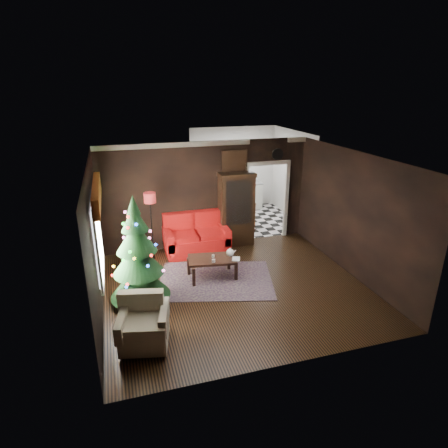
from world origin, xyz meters
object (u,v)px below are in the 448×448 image
object	(u,v)px
armchair	(144,322)
kitchen_table	(241,213)
coffee_table	(212,268)
teapot	(230,252)
wall_clock	(277,154)
christmas_tree	(137,255)
loveseat	(196,234)
curio_cabinet	(236,211)
floor_lamp	(152,229)

from	to	relation	value
armchair	kitchen_table	world-z (taller)	armchair
coffee_table	teapot	bearing A→B (deg)	-2.84
coffee_table	wall_clock	distance (m)	3.66
coffee_table	christmas_tree	bearing A→B (deg)	-159.87
loveseat	armchair	bearing A→B (deg)	-115.89
wall_clock	kitchen_table	world-z (taller)	wall_clock
coffee_table	teapot	xyz separation A→B (m)	(0.42, -0.02, 0.33)
curio_cabinet	christmas_tree	xyz separation A→B (m)	(-2.76, -2.28, 0.10)
curio_cabinet	teapot	distance (m)	1.88
christmas_tree	kitchen_table	world-z (taller)	christmas_tree
christmas_tree	armchair	size ratio (longest dim) A/B	2.73
loveseat	wall_clock	world-z (taller)	wall_clock
loveseat	floor_lamp	xyz separation A→B (m)	(-1.13, -0.15, 0.33)
kitchen_table	floor_lamp	bearing A→B (deg)	-148.42
floor_lamp	kitchen_table	world-z (taller)	floor_lamp
loveseat	coffee_table	bearing A→B (deg)	-89.06
armchair	wall_clock	world-z (taller)	wall_clock
teapot	armchair	bearing A→B (deg)	-137.15
floor_lamp	armchair	distance (m)	3.35
floor_lamp	christmas_tree	distance (m)	1.98
loveseat	wall_clock	bearing A→B (deg)	9.66
coffee_table	armchair	bearing A→B (deg)	-130.53
loveseat	floor_lamp	size ratio (longest dim) A/B	0.93
armchair	coffee_table	world-z (taller)	armchair
loveseat	christmas_tree	size ratio (longest dim) A/B	0.75
armchair	wall_clock	distance (m)	5.88
coffee_table	teapot	distance (m)	0.53
armchair	teapot	world-z (taller)	armchair
armchair	christmas_tree	bearing A→B (deg)	100.29
armchair	teapot	bearing A→B (deg)	55.51
armchair	coffee_table	distance (m)	2.61
curio_cabinet	kitchen_table	xyz separation A→B (m)	(0.65, 1.43, -0.57)
teapot	loveseat	bearing A→B (deg)	106.69
teapot	floor_lamp	bearing A→B (deg)	139.93
curio_cabinet	christmas_tree	size ratio (longest dim) A/B	0.84
loveseat	teapot	size ratio (longest dim) A/B	8.54
coffee_table	kitchen_table	xyz separation A→B (m)	(1.78, 3.11, 0.13)
curio_cabinet	armchair	xyz separation A→B (m)	(-2.82, -3.66, -0.49)
christmas_tree	coffee_table	world-z (taller)	christmas_tree
loveseat	teapot	xyz separation A→B (m)	(0.44, -1.48, 0.08)
armchair	coffee_table	bearing A→B (deg)	62.13
armchair	loveseat	bearing A→B (deg)	76.77
coffee_table	wall_clock	xyz separation A→B (m)	(2.33, 1.86, 2.13)
christmas_tree	kitchen_table	bearing A→B (deg)	47.38
loveseat	kitchen_table	bearing A→B (deg)	42.51
christmas_tree	wall_clock	xyz separation A→B (m)	(3.96, 2.46, 1.33)
christmas_tree	wall_clock	distance (m)	4.85
wall_clock	curio_cabinet	bearing A→B (deg)	-171.47
loveseat	christmas_tree	world-z (taller)	christmas_tree
christmas_tree	wall_clock	bearing A→B (deg)	31.82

